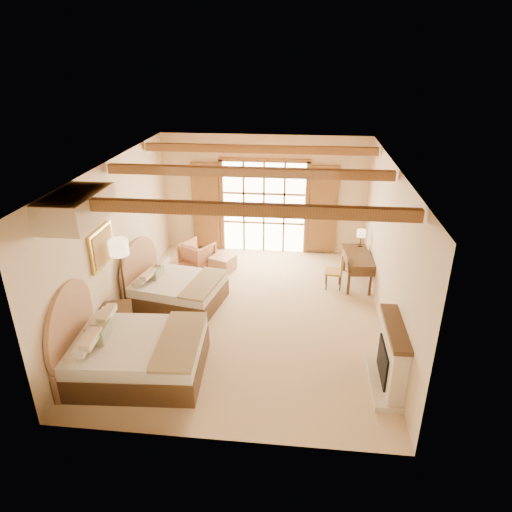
# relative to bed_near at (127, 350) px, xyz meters

# --- Properties ---
(floor) EXTENTS (7.00, 7.00, 0.00)m
(floor) POSITION_rel_bed_near_xyz_m (1.84, 2.14, -0.45)
(floor) COLOR #CEAF8A
(floor) RESTS_ON ground
(wall_back) EXTENTS (5.50, 0.00, 5.50)m
(wall_back) POSITION_rel_bed_near_xyz_m (1.84, 5.64, 1.15)
(wall_back) COLOR beige
(wall_back) RESTS_ON ground
(wall_left) EXTENTS (0.00, 7.00, 7.00)m
(wall_left) POSITION_rel_bed_near_xyz_m (-0.91, 2.14, 1.15)
(wall_left) COLOR beige
(wall_left) RESTS_ON ground
(wall_right) EXTENTS (0.00, 7.00, 7.00)m
(wall_right) POSITION_rel_bed_near_xyz_m (4.59, 2.14, 1.15)
(wall_right) COLOR beige
(wall_right) RESTS_ON ground
(ceiling) EXTENTS (7.00, 7.00, 0.00)m
(ceiling) POSITION_rel_bed_near_xyz_m (1.84, 2.14, 2.75)
(ceiling) COLOR #A86530
(ceiling) RESTS_ON ground
(ceiling_beams) EXTENTS (5.39, 4.60, 0.18)m
(ceiling_beams) POSITION_rel_bed_near_xyz_m (1.84, 2.14, 2.63)
(ceiling_beams) COLOR olive
(ceiling_beams) RESTS_ON ceiling
(french_doors) EXTENTS (3.95, 0.08, 2.60)m
(french_doors) POSITION_rel_bed_near_xyz_m (1.84, 5.58, 0.80)
(french_doors) COLOR white
(french_doors) RESTS_ON ground
(fireplace) EXTENTS (0.46, 1.40, 1.16)m
(fireplace) POSITION_rel_bed_near_xyz_m (4.44, 0.14, 0.06)
(fireplace) COLOR beige
(fireplace) RESTS_ON ground
(painting) EXTENTS (0.06, 0.95, 0.75)m
(painting) POSITION_rel_bed_near_xyz_m (-0.86, 1.39, 1.30)
(painting) COLOR gold
(painting) RESTS_ON wall_left
(canopy_valance) EXTENTS (0.70, 1.40, 0.45)m
(canopy_valance) POSITION_rel_bed_near_xyz_m (-0.56, 0.14, 2.50)
(canopy_valance) COLOR beige
(canopy_valance) RESTS_ON ceiling
(bed_near) EXTENTS (2.37, 1.85, 1.49)m
(bed_near) POSITION_rel_bed_near_xyz_m (0.00, 0.00, 0.00)
(bed_near) COLOR #48351C
(bed_near) RESTS_ON floor
(bed_far) EXTENTS (2.16, 1.77, 1.26)m
(bed_far) POSITION_rel_bed_near_xyz_m (0.08, 2.44, -0.07)
(bed_far) COLOR #48351C
(bed_far) RESTS_ON floor
(nightstand) EXTENTS (0.70, 0.70, 0.66)m
(nightstand) POSITION_rel_bed_near_xyz_m (-0.59, 1.03, -0.12)
(nightstand) COLOR #48351C
(nightstand) RESTS_ON floor
(floor_lamp) EXTENTS (0.38, 0.38, 1.79)m
(floor_lamp) POSITION_rel_bed_near_xyz_m (-0.66, 1.66, 1.07)
(floor_lamp) COLOR #352C1B
(floor_lamp) RESTS_ON floor
(armchair) EXTENTS (0.99, 1.00, 0.68)m
(armchair) POSITION_rel_bed_near_xyz_m (0.24, 4.34, -0.11)
(armchair) COLOR #B0714C
(armchair) RESTS_ON floor
(ottoman) EXTENTS (0.70, 0.70, 0.39)m
(ottoman) POSITION_rel_bed_near_xyz_m (0.93, 4.18, -0.25)
(ottoman) COLOR #AE7456
(ottoman) RESTS_ON floor
(desk) EXTENTS (0.72, 1.41, 0.73)m
(desk) POSITION_rel_bed_near_xyz_m (4.26, 3.88, -0.06)
(desk) COLOR #48351C
(desk) RESTS_ON floor
(desk_chair) EXTENTS (0.43, 0.43, 0.92)m
(desk_chair) POSITION_rel_bed_near_xyz_m (3.71, 3.55, -0.17)
(desk_chair) COLOR #A98446
(desk_chair) RESTS_ON floor
(desk_lamp) EXTENTS (0.21, 0.21, 0.42)m
(desk_lamp) POSITION_rel_bed_near_xyz_m (4.35, 4.41, 0.60)
(desk_lamp) COLOR #352C1B
(desk_lamp) RESTS_ON desk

